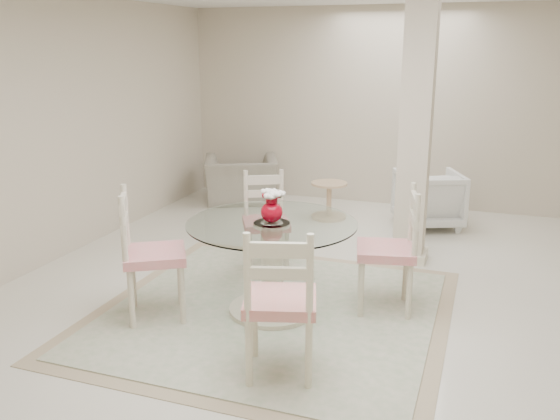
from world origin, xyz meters
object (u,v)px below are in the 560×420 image
(dining_table, at_px, (272,268))
(red_vase, at_px, (272,205))
(dining_chair_south, at_px, (280,293))
(side_table, at_px, (329,202))
(column, at_px, (416,132))
(dining_chair_north, at_px, (265,214))
(dining_chair_east, at_px, (395,241))
(recliner_taupe, at_px, (241,180))
(armchair_white, at_px, (428,199))
(dining_chair_west, at_px, (144,245))

(dining_table, xyz_separation_m, red_vase, (0.00, -0.00, 0.53))
(dining_chair_south, xyz_separation_m, side_table, (-0.68, 3.82, -0.40))
(column, relative_size, dining_chair_north, 2.47)
(dining_chair_south, bearing_deg, dining_chair_east, -128.29)
(recliner_taupe, height_order, armchair_white, armchair_white)
(red_vase, height_order, recliner_taupe, red_vase)
(dining_chair_north, distance_m, armchair_white, 2.47)
(recliner_taupe, bearing_deg, dining_chair_north, 94.61)
(dining_chair_west, bearing_deg, dining_chair_north, -52.35)
(dining_chair_south, bearing_deg, side_table, -96.21)
(dining_chair_west, xyz_separation_m, side_table, (0.66, 3.30, -0.41))
(column, distance_m, dining_chair_east, 1.49)
(red_vase, relative_size, armchair_white, 0.36)
(dining_chair_east, relative_size, dining_chair_north, 1.08)
(dining_chair_east, xyz_separation_m, recliner_taupe, (-2.62, 2.87, -0.30))
(dining_chair_east, height_order, armchair_white, dining_chair_east)
(column, height_order, dining_chair_east, column)
(column, xyz_separation_m, dining_table, (-0.90, -1.70, -0.94))
(dining_table, relative_size, dining_chair_east, 1.18)
(red_vase, xyz_separation_m, dining_chair_east, (0.94, 0.40, -0.32))
(dining_table, distance_m, dining_chair_south, 1.05)
(red_vase, height_order, dining_chair_west, dining_chair_west)
(dining_chair_east, bearing_deg, red_vase, -79.16)
(dining_table, bearing_deg, column, 62.05)
(dining_chair_east, height_order, recliner_taupe, dining_chair_east)
(column, height_order, dining_chair_north, column)
(dining_table, relative_size, armchair_white, 1.80)
(column, distance_m, dining_chair_west, 2.90)
(dining_chair_west, bearing_deg, dining_table, -96.99)
(dining_chair_north, bearing_deg, dining_chair_south, -93.60)
(dining_chair_west, xyz_separation_m, armchair_white, (1.89, 3.40, -0.29))
(dining_chair_west, xyz_separation_m, dining_chair_south, (1.34, -0.52, -0.01))
(dining_chair_south, bearing_deg, dining_chair_west, -37.59)
(dining_chair_east, distance_m, recliner_taupe, 3.90)
(dining_chair_east, distance_m, side_table, 2.79)
(red_vase, height_order, armchair_white, red_vase)
(dining_table, relative_size, recliner_taupe, 1.39)
(column, relative_size, recliner_taupe, 2.70)
(dining_chair_west, bearing_deg, dining_chair_south, -142.52)
(column, relative_size, side_table, 5.59)
(recliner_taupe, xyz_separation_m, side_table, (1.40, -0.39, -0.10))
(red_vase, distance_m, dining_chair_west, 1.07)
(recliner_taupe, bearing_deg, dining_chair_south, 92.52)
(dining_table, height_order, dining_chair_north, dining_chair_north)
(armchair_white, relative_size, side_table, 1.59)
(dining_table, distance_m, armchair_white, 3.13)
(dining_chair_west, relative_size, side_table, 2.50)
(armchair_white, xyz_separation_m, side_table, (-1.23, -0.10, -0.13))
(red_vase, relative_size, dining_chair_south, 0.23)
(red_vase, bearing_deg, dining_table, 146.31)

